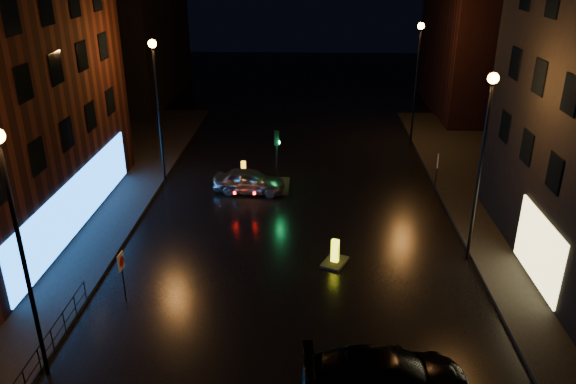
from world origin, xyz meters
name	(u,v)px	position (x,y,z in m)	size (l,w,h in m)	color
ground	(288,340)	(0.00, 0.00, 0.00)	(120.00, 120.00, 0.00)	black
pavement_left	(12,228)	(-14.00, 8.00, 0.07)	(12.00, 44.00, 0.15)	black
building_far_left	(124,19)	(-16.00, 35.00, 7.00)	(8.00, 16.00, 14.00)	black
building_far_right	(485,38)	(15.00, 32.00, 6.00)	(8.00, 14.00, 12.00)	black
street_lamp_lnear	(15,222)	(-7.80, -2.00, 5.56)	(0.44, 0.44, 8.37)	black
street_lamp_lfar	(157,92)	(-7.80, 14.00, 5.56)	(0.44, 0.44, 8.37)	black
street_lamp_rnear	(484,141)	(7.80, 6.00, 5.56)	(0.44, 0.44, 8.37)	black
street_lamp_rfar	(417,66)	(7.80, 22.00, 5.56)	(0.44, 0.44, 8.37)	black
traffic_signal	(277,179)	(-1.20, 14.00, 0.50)	(1.40, 2.40, 3.45)	black
guard_railing	(51,335)	(-8.00, -1.00, 0.74)	(0.05, 6.04, 1.00)	black
silver_hatchback	(249,181)	(-2.73, 13.16, 0.69)	(1.62, 4.03, 1.37)	#979A9E
dark_sedan	(387,375)	(3.16, -2.49, 0.75)	(2.11, 5.19, 1.51)	black
bollard_near	(335,258)	(1.86, 5.41, 0.26)	(1.36, 1.59, 1.17)	black
bollard_far	(244,174)	(-3.32, 15.41, 0.22)	(0.84, 1.21, 1.02)	black
road_sign_left	(122,266)	(-6.50, 2.21, 1.60)	(0.09, 0.52, 2.13)	black
road_sign_right	(437,164)	(7.90, 13.82, 1.63)	(0.16, 0.53, 2.18)	black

